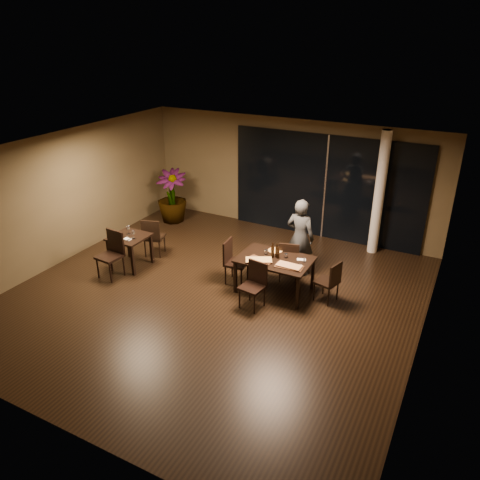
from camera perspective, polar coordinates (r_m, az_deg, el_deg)
name	(u,v)px	position (r m, az deg, el deg)	size (l,w,h in m)	color
ground	(214,296)	(9.77, -3.18, -6.87)	(8.00, 8.00, 0.00)	black
wall_back	(291,176)	(12.50, 6.18, 7.80)	(8.00, 0.10, 3.00)	brown
wall_front	(46,345)	(6.41, -22.58, -11.78)	(8.00, 0.10, 3.00)	brown
wall_left	(61,198)	(11.56, -21.00, 4.85)	(0.10, 8.00, 3.00)	brown
wall_right	(434,277)	(7.99, 22.55, -4.23)	(0.10, 8.00, 3.00)	brown
ceiling	(210,153)	(8.58, -3.66, 10.58)	(8.00, 8.00, 0.04)	silver
window_panel	(326,188)	(12.16, 10.39, 6.30)	(5.00, 0.06, 2.70)	black
column	(379,194)	(11.52, 16.61, 5.41)	(0.24, 0.24, 3.00)	white
main_table	(275,262)	(9.66, 4.27, -2.67)	(1.50, 1.00, 0.75)	black
side_table	(129,241)	(10.97, -13.32, -0.14)	(0.80, 0.80, 0.75)	black
chair_main_far	(289,259)	(10.14, 6.00, -2.33)	(0.53, 0.53, 0.93)	black
chair_main_near	(255,282)	(9.21, 1.79, -5.17)	(0.49, 0.49, 0.93)	black
chair_main_left	(233,259)	(10.04, -0.88, -2.34)	(0.49, 0.49, 0.97)	black
chair_main_right	(330,280)	(9.51, 10.95, -4.80)	(0.50, 0.50, 0.89)	black
chair_side_far	(153,236)	(11.36, -10.58, 0.54)	(0.56, 0.56, 0.96)	black
chair_side_near	(112,251)	(10.66, -15.31, -1.35)	(0.53, 0.53, 1.05)	black
diner	(300,237)	(10.33, 7.34, 0.33)	(0.60, 0.40, 1.76)	#2A2D2F
potted_plant	(172,196)	(13.31, -8.31, 5.31)	(0.81, 0.81, 1.49)	#234F1A
pizza_board_left	(259,261)	(9.51, 2.30, -2.54)	(0.53, 0.26, 0.01)	#4B2B18
pizza_board_right	(289,267)	(9.33, 6.00, -3.24)	(0.56, 0.28, 0.01)	#412514
oblong_pizza_left	(259,260)	(9.50, 2.30, -2.45)	(0.51, 0.24, 0.02)	maroon
oblong_pizza_right	(289,266)	(9.32, 6.01, -3.15)	(0.48, 0.22, 0.02)	maroon
round_pizza	(275,251)	(9.95, 4.32, -1.31)	(0.30, 0.30, 0.01)	#B84114
bottle_a	(273,250)	(9.61, 3.99, -1.25)	(0.07, 0.07, 0.32)	black
bottle_b	(278,253)	(9.60, 4.67, -1.55)	(0.05, 0.05, 0.25)	black
bottle_c	(277,251)	(9.64, 4.51, -1.29)	(0.06, 0.06, 0.29)	black
tumbler_left	(266,252)	(9.79, 3.22, -1.47)	(0.08, 0.08, 0.09)	white
tumbler_right	(286,256)	(9.67, 5.63, -1.90)	(0.07, 0.07, 0.09)	white
napkin_near	(297,266)	(9.38, 7.00, -3.14)	(0.18, 0.10, 0.01)	white
napkin_far	(301,260)	(9.62, 7.49, -2.40)	(0.18, 0.10, 0.01)	white
wine_glass_a	(128,230)	(10.99, -13.46, 1.18)	(0.09, 0.09, 0.20)	white
wine_glass_b	(133,235)	(10.74, -12.86, 0.66)	(0.08, 0.08, 0.19)	white
side_napkin	(127,239)	(10.75, -13.56, 0.11)	(0.18, 0.11, 0.01)	white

